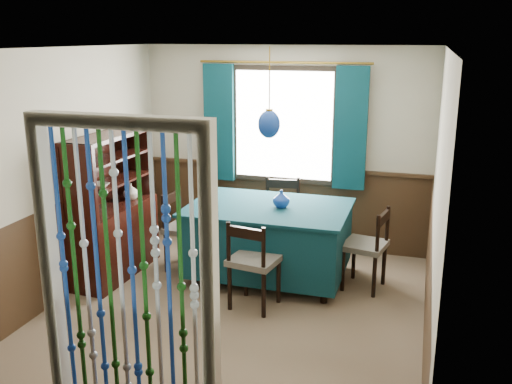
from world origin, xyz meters
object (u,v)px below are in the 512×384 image
(pendant_lamp, at_px, (269,124))
(dining_table, at_px, (268,237))
(bowl_shelf, at_px, (99,185))
(vase_sideboard, at_px, (131,190))
(sideboard, at_px, (114,227))
(vase_table, at_px, (281,199))
(chair_right, at_px, (368,246))
(chair_left, at_px, (184,228))
(chair_near, at_px, (253,262))
(chair_far, at_px, (281,215))

(pendant_lamp, bearing_deg, dining_table, 87.61)
(bowl_shelf, relative_size, vase_sideboard, 1.04)
(sideboard, relative_size, vase_table, 9.20)
(pendant_lamp, height_order, bowl_shelf, pendant_lamp)
(dining_table, xyz_separation_m, bowl_shelf, (-1.61, -0.71, 0.64))
(vase_sideboard, bearing_deg, pendant_lamp, 2.71)
(dining_table, bearing_deg, vase_sideboard, -177.26)
(vase_table, bearing_deg, sideboard, -167.73)
(chair_right, xyz_separation_m, sideboard, (-2.74, -0.44, 0.09))
(chair_right, xyz_separation_m, bowl_shelf, (-2.68, -0.75, 0.65))
(chair_right, bearing_deg, chair_left, 102.42)
(pendant_lamp, relative_size, vase_sideboard, 4.55)
(vase_sideboard, bearing_deg, chair_right, 2.51)
(pendant_lamp, relative_size, bowl_shelf, 4.37)
(dining_table, height_order, chair_left, chair_left)
(dining_table, height_order, vase_table, vase_table)
(dining_table, relative_size, sideboard, 1.08)
(dining_table, relative_size, bowl_shelf, 8.12)
(chair_near, height_order, vase_table, vase_table)
(dining_table, distance_m, sideboard, 1.72)
(dining_table, bearing_deg, sideboard, -166.66)
(bowl_shelf, xyz_separation_m, vase_sideboard, (0.00, 0.64, -0.22))
(sideboard, bearing_deg, vase_sideboard, 81.46)
(dining_table, height_order, pendant_lamp, pendant_lamp)
(vase_sideboard, bearing_deg, vase_table, 2.44)
(chair_near, height_order, chair_far, chair_far)
(chair_left, distance_m, vase_table, 1.22)
(chair_near, height_order, bowl_shelf, bowl_shelf)
(chair_near, bearing_deg, chair_far, 103.23)
(bowl_shelf, bearing_deg, dining_table, 23.81)
(sideboard, distance_m, pendant_lamp, 2.07)
(chair_far, bearing_deg, vase_table, 97.03)
(chair_left, relative_size, bowl_shelf, 4.27)
(chair_left, relative_size, sideboard, 0.57)
(bowl_shelf, bearing_deg, vase_table, 22.07)
(pendant_lamp, bearing_deg, chair_near, -86.27)
(chair_near, bearing_deg, dining_table, 103.14)
(chair_left, xyz_separation_m, vase_sideboard, (-0.62, -0.07, 0.42))
(chair_far, relative_size, chair_right, 1.06)
(chair_right, distance_m, bowl_shelf, 2.86)
(dining_table, relative_size, chair_left, 1.90)
(chair_far, distance_m, chair_left, 1.20)
(chair_far, relative_size, chair_left, 1.03)
(chair_near, relative_size, chair_far, 0.97)
(bowl_shelf, bearing_deg, pendant_lamp, 23.81)
(chair_left, xyz_separation_m, chair_right, (2.06, 0.05, -0.01))
(chair_near, bearing_deg, vase_table, 92.30)
(chair_near, relative_size, chair_left, 1.00)
(chair_right, bearing_deg, pendant_lamp, 103.32)
(chair_near, xyz_separation_m, pendant_lamp, (-0.05, 0.73, 1.24))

